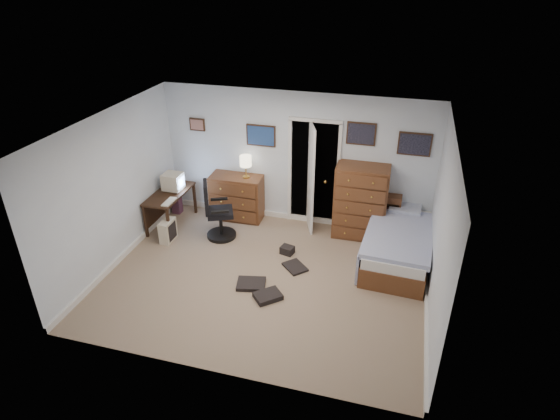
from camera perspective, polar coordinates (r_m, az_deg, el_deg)
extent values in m
cube|color=#88755D|center=(7.54, -1.91, -8.33)|extent=(5.00, 4.00, 0.02)
cube|color=black|center=(8.90, -13.36, 1.95)|extent=(0.54, 1.16, 0.04)
cube|color=black|center=(8.75, -16.09, -1.36)|extent=(0.04, 0.04, 0.63)
cube|color=black|center=(8.54, -13.42, -1.80)|extent=(0.04, 0.04, 0.63)
cube|color=black|center=(9.57, -12.86, 1.72)|extent=(0.04, 0.04, 0.63)
cube|color=black|center=(9.37, -10.36, 1.39)|extent=(0.04, 0.04, 0.63)
cube|color=black|center=(9.15, -14.53, 0.48)|extent=(0.03, 1.07, 0.44)
cube|color=beige|center=(8.93, -12.93, 3.42)|extent=(0.34, 0.32, 0.30)
cube|color=#8CB2F2|center=(8.85, -11.94, 3.31)|extent=(0.01, 0.25, 0.20)
cube|color=beige|center=(9.00, -12.83, 2.50)|extent=(0.22, 0.22, 0.02)
cube|color=beige|center=(8.54, -13.38, 0.98)|extent=(0.14, 0.36, 0.02)
cube|color=beige|center=(8.60, -13.52, -2.46)|extent=(0.18, 0.37, 0.40)
cube|color=black|center=(8.56, -12.97, -2.55)|extent=(0.01, 0.27, 0.31)
cylinder|color=black|center=(8.63, -7.12, -3.03)|extent=(0.70, 0.70, 0.06)
cylinder|color=black|center=(8.51, -7.21, -1.74)|extent=(0.08, 0.08, 0.41)
cube|color=black|center=(8.40, -7.31, -0.29)|extent=(0.59, 0.59, 0.08)
cube|color=black|center=(8.25, -9.00, 1.53)|extent=(0.22, 0.40, 0.56)
cube|color=black|center=(8.11, -7.30, -0.22)|extent=(0.30, 0.17, 0.04)
cube|color=black|center=(8.55, -7.44, 1.33)|extent=(0.30, 0.17, 0.04)
cube|color=maroon|center=(9.41, -12.58, 1.90)|extent=(0.16, 0.16, 0.81)
cube|color=brown|center=(9.04, -5.24, 1.60)|extent=(1.00, 0.52, 0.88)
cylinder|color=gold|center=(8.79, -4.15, 4.06)|extent=(0.14, 0.14, 0.02)
cylinder|color=gold|center=(8.73, -4.18, 4.85)|extent=(0.03, 0.03, 0.26)
cylinder|color=beige|center=(8.66, -4.22, 5.98)|extent=(0.23, 0.23, 0.20)
cube|color=black|center=(8.91, 4.54, 5.18)|extent=(0.90, 0.60, 2.00)
cube|color=white|center=(8.70, 1.20, 4.68)|extent=(0.06, 0.05, 2.00)
cube|color=white|center=(8.54, 7.07, 4.00)|extent=(0.06, 0.05, 2.00)
cube|color=white|center=(8.25, 4.35, 10.83)|extent=(0.96, 0.05, 0.06)
cube|color=white|center=(8.52, 3.67, 4.10)|extent=(0.31, 0.77, 2.00)
sphere|color=gold|center=(8.33, 5.53, 3.44)|extent=(0.06, 0.06, 0.06)
cube|color=brown|center=(8.44, 9.79, 1.03)|extent=(0.93, 0.56, 1.35)
cube|color=brown|center=(8.66, 11.45, -0.44)|extent=(0.89, 0.23, 0.80)
cube|color=black|center=(8.54, 11.50, 0.25)|extent=(0.82, 0.09, 0.27)
cube|color=maroon|center=(8.55, 11.48, 0.04)|extent=(0.71, 0.11, 0.20)
cube|color=brown|center=(8.09, 14.14, -4.87)|extent=(1.10, 2.02, 0.34)
cube|color=white|center=(7.96, 14.35, -3.30)|extent=(1.05, 1.98, 0.18)
cube|color=#6170B4|center=(7.82, 14.37, -2.98)|extent=(1.14, 1.73, 0.10)
cube|color=#6170B4|center=(7.99, 10.44, -4.03)|extent=(0.14, 1.67, 0.53)
cube|color=#7386B8|center=(8.53, 14.99, 0.02)|extent=(0.56, 0.40, 0.13)
cube|color=#331E11|center=(9.03, -10.06, 10.23)|extent=(0.30, 0.03, 0.24)
cube|color=brown|center=(9.01, -10.11, 10.19)|extent=(0.25, 0.01, 0.19)
cube|color=#331E11|center=(8.61, -2.33, 9.06)|extent=(0.55, 0.03, 0.40)
cube|color=#170D5E|center=(8.60, -2.37, 9.02)|extent=(0.50, 0.01, 0.35)
cube|color=#331E11|center=(8.21, 9.87, 9.15)|extent=(0.50, 0.03, 0.40)
cube|color=black|center=(8.19, 9.85, 9.11)|extent=(0.45, 0.01, 0.35)
cube|color=#331E11|center=(8.21, 16.10, 7.72)|extent=(0.55, 0.03, 0.40)
cube|color=black|center=(8.19, 16.09, 7.68)|extent=(0.50, 0.01, 0.35)
cube|color=black|center=(7.11, -1.49, -10.44)|extent=(0.48, 0.48, 0.08)
cube|color=black|center=(7.37, -3.53, -8.98)|extent=(0.50, 0.42, 0.06)
cube|color=black|center=(7.74, 1.84, -6.95)|extent=(0.48, 0.48, 0.04)
cube|color=black|center=(8.07, 0.89, -4.90)|extent=(0.25, 0.22, 0.14)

